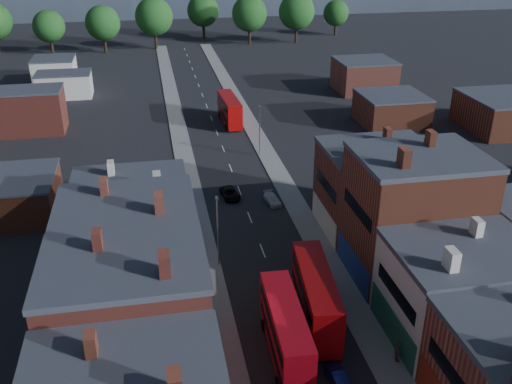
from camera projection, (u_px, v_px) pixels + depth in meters
name	position (u px, v px, depth m)	size (l,w,h in m)	color
pavement_west	(191.00, 188.00, 78.68)	(3.00, 200.00, 0.12)	gray
pavement_east	(282.00, 181.00, 80.89)	(3.00, 200.00, 0.12)	gray
lamp_post_2	(218.00, 227.00, 59.18)	(0.25, 0.70, 8.12)	slate
lamp_post_3	(260.00, 127.00, 87.53)	(0.25, 0.70, 8.12)	slate
bus_0	(286.00, 331.00, 47.43)	(3.19, 11.32, 4.85)	red
bus_1	(316.00, 296.00, 51.61)	(3.90, 11.98, 5.08)	#AA090C
bus_2	(230.00, 109.00, 102.81)	(3.16, 11.33, 4.86)	#9B0706
car_1	(339.00, 378.00, 45.34)	(1.15, 3.29, 1.08)	navy
car_2	(230.00, 193.00, 75.85)	(2.01, 4.36, 1.21)	black
car_3	(272.00, 199.00, 74.39)	(1.54, 3.80, 1.10)	silver
ped_3	(397.00, 352.00, 47.33)	(1.13, 0.51, 1.92)	#544F48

